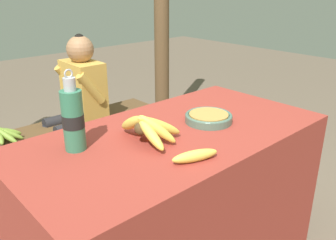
% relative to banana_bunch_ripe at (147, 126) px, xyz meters
% --- Properties ---
extents(market_counter, '(1.43, 0.74, 0.78)m').
position_rel_banana_bunch_ripe_xyz_m(market_counter, '(0.15, -0.00, -0.46)').
color(market_counter, maroon).
rests_on(market_counter, ground_plane).
extents(banana_bunch_ripe, '(0.21, 0.33, 0.14)m').
position_rel_banana_bunch_ripe_xyz_m(banana_bunch_ripe, '(0.00, 0.00, 0.00)').
color(banana_bunch_ripe, '#4C381E').
rests_on(banana_bunch_ripe, market_counter).
extents(serving_bowl, '(0.22, 0.22, 0.04)m').
position_rel_banana_bunch_ripe_xyz_m(serving_bowl, '(0.36, -0.02, -0.05)').
color(serving_bowl, '#4C6B5B').
rests_on(serving_bowl, market_counter).
extents(water_bottle, '(0.09, 0.09, 0.33)m').
position_rel_banana_bunch_ripe_xyz_m(water_bottle, '(-0.26, 0.14, 0.06)').
color(water_bottle, '#337556').
rests_on(water_bottle, market_counter).
extents(loose_banana_front, '(0.19, 0.10, 0.04)m').
position_rel_banana_bunch_ripe_xyz_m(loose_banana_front, '(0.02, -0.26, -0.05)').
color(loose_banana_front, '#E0C64C').
rests_on(loose_banana_front, market_counter).
extents(wooden_bench, '(1.56, 0.32, 0.44)m').
position_rel_banana_bunch_ripe_xyz_m(wooden_bench, '(0.17, 1.22, -0.49)').
color(wooden_bench, brown).
rests_on(wooden_bench, ground_plane).
extents(seated_vendor, '(0.40, 0.39, 1.08)m').
position_rel_banana_bunch_ripe_xyz_m(seated_vendor, '(0.32, 1.19, -0.23)').
color(seated_vendor, '#232328').
rests_on(seated_vendor, ground_plane).
extents(banana_bunch_green, '(0.19, 0.28, 0.12)m').
position_rel_banana_bunch_ripe_xyz_m(banana_bunch_green, '(-0.22, 1.21, -0.35)').
color(banana_bunch_green, '#4C381E').
rests_on(banana_bunch_green, wooden_bench).
extents(support_post_far, '(0.14, 0.14, 2.47)m').
position_rel_banana_bunch_ripe_xyz_m(support_post_far, '(1.40, 1.50, 0.38)').
color(support_post_far, brown).
rests_on(support_post_far, ground_plane).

